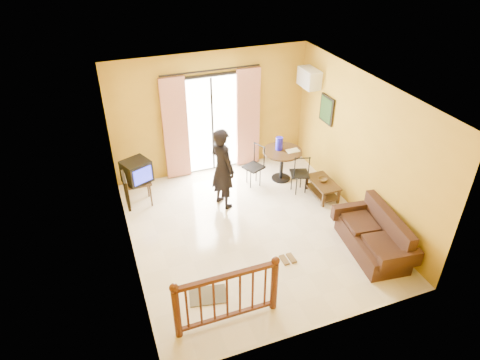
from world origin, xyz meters
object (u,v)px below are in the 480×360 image
object	(u,v)px
standing_person	(222,168)
coffee_table	(323,186)
television	(137,171)
dining_table	(282,157)
sofa	(375,237)

from	to	relation	value
standing_person	coffee_table	bearing A→B (deg)	-122.83
television	standing_person	bearing A→B (deg)	-44.41
dining_table	coffee_table	bearing A→B (deg)	-60.37
television	standing_person	size ratio (longest dim) A/B	0.37
coffee_table	standing_person	xyz separation A→B (m)	(-2.10, 0.46, 0.63)
coffee_table	standing_person	distance (m)	2.24
dining_table	standing_person	distance (m)	1.66
dining_table	standing_person	bearing A→B (deg)	-162.91
television	standing_person	distance (m)	1.74
television	sofa	distance (m)	4.77
coffee_table	television	bearing A→B (deg)	163.62
coffee_table	standing_person	size ratio (longest dim) A/B	0.47
sofa	standing_person	distance (m)	3.18
television	dining_table	distance (m)	3.19
dining_table	standing_person	size ratio (longest dim) A/B	0.51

